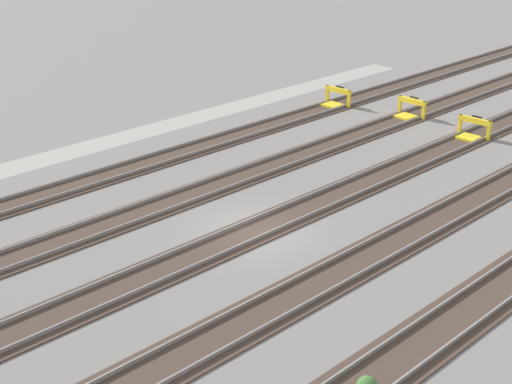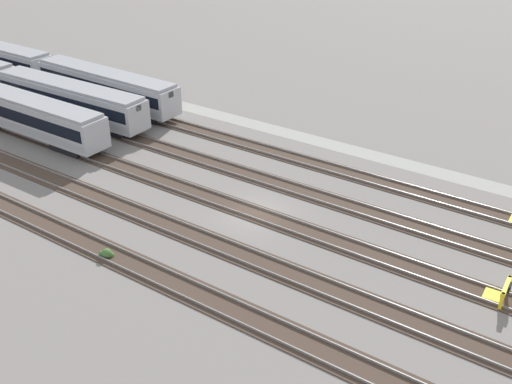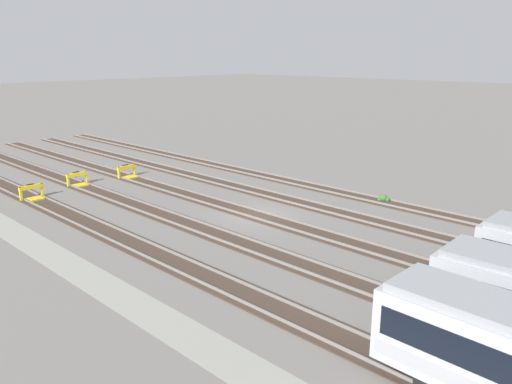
# 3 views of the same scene
# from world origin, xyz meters

# --- Properties ---
(ground_plane) EXTENTS (400.00, 400.00, 0.00)m
(ground_plane) POSITION_xyz_m (0.00, 0.00, 0.00)
(ground_plane) COLOR gray
(service_walkway) EXTENTS (54.00, 2.00, 0.01)m
(service_walkway) POSITION_xyz_m (0.00, -13.77, 0.00)
(service_walkway) COLOR #9E9E93
(service_walkway) RESTS_ON ground
(rail_track_nearest) EXTENTS (90.00, 2.23, 0.21)m
(rail_track_nearest) POSITION_xyz_m (0.00, -9.49, 0.04)
(rail_track_nearest) COLOR #47382D
(rail_track_nearest) RESTS_ON ground
(rail_track_near_inner) EXTENTS (90.00, 2.24, 0.21)m
(rail_track_near_inner) POSITION_xyz_m (0.00, -4.75, 0.04)
(rail_track_near_inner) COLOR #47382D
(rail_track_near_inner) RESTS_ON ground
(rail_track_middle) EXTENTS (90.00, 2.24, 0.21)m
(rail_track_middle) POSITION_xyz_m (0.00, 0.00, 0.04)
(rail_track_middle) COLOR #47382D
(rail_track_middle) RESTS_ON ground
(rail_track_far_inner) EXTENTS (90.00, 2.23, 0.21)m
(rail_track_far_inner) POSITION_xyz_m (0.00, 4.75, 0.04)
(rail_track_far_inner) COLOR #47382D
(rail_track_far_inner) RESTS_ON ground
(rail_track_farthest) EXTENTS (90.00, 2.23, 0.21)m
(rail_track_farthest) POSITION_xyz_m (0.00, 9.49, 0.04)
(rail_track_farthest) COLOR #47382D
(rail_track_farthest) RESTS_ON ground
(subway_car_front_row_leftmost) EXTENTS (18.06, 3.25, 3.70)m
(subway_car_front_row_leftmost) POSITION_xyz_m (24.98, -4.79, 2.04)
(subway_car_front_row_leftmost) COLOR #B7BABF
(subway_car_front_row_leftmost) RESTS_ON ground
(subway_car_front_row_left_inner) EXTENTS (18.01, 2.88, 3.70)m
(subway_car_front_row_left_inner) POSITION_xyz_m (24.98, -0.01, 2.04)
(subway_car_front_row_left_inner) COLOR #B7BABF
(subway_car_front_row_left_inner) RESTS_ON ground
(subway_car_front_row_rightmost) EXTENTS (18.05, 3.16, 3.70)m
(subway_car_front_row_rightmost) POSITION_xyz_m (24.98, -9.48, 2.04)
(subway_car_front_row_rightmost) COLOR #B7BABF
(subway_car_front_row_rightmost) RESTS_ON ground
(bumper_stop_middle_track) EXTENTS (1.38, 2.01, 1.22)m
(bumper_stop_middle_track) POSITION_xyz_m (-17.06, 0.01, 0.51)
(bumper_stop_middle_track) COLOR yellow
(bumper_stop_middle_track) RESTS_ON ground
(weed_clump) EXTENTS (0.92, 0.70, 0.64)m
(weed_clump) POSITION_xyz_m (4.81, 9.82, 0.24)
(weed_clump) COLOR #427033
(weed_clump) RESTS_ON ground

